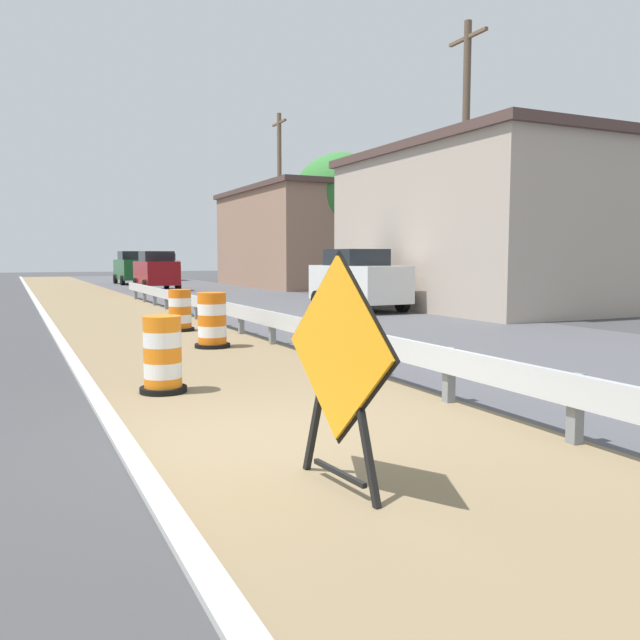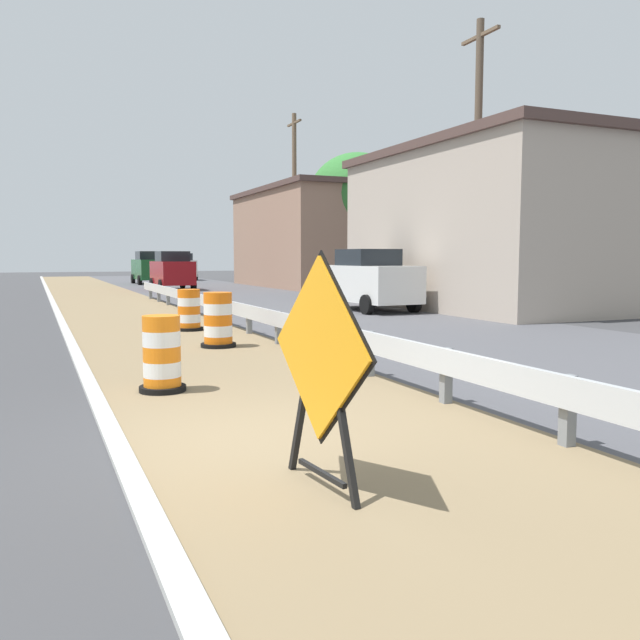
# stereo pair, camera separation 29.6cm
# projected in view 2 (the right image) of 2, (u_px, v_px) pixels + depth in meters

# --- Properties ---
(ground_plane) EXTENTS (160.00, 160.00, 0.00)m
(ground_plane) POSITION_uv_depth(u_px,v_px,m) (252.00, 438.00, 6.67)
(ground_plane) COLOR #3D3D3F
(median_dirt_strip) EXTENTS (4.10, 120.00, 0.01)m
(median_dirt_strip) POSITION_uv_depth(u_px,v_px,m) (328.00, 429.00, 7.01)
(median_dirt_strip) COLOR #7F6B4C
(median_dirt_strip) RESTS_ON ground
(curb_near_edge) EXTENTS (0.20, 120.00, 0.11)m
(curb_near_edge) POSITION_uv_depth(u_px,v_px,m) (120.00, 453.00, 6.15)
(curb_near_edge) COLOR #ADADA8
(curb_near_edge) RESTS_ON ground
(guardrail_median) EXTENTS (0.18, 41.03, 0.71)m
(guardrail_median) POSITION_uv_depth(u_px,v_px,m) (337.00, 336.00, 11.00)
(guardrail_median) COLOR silver
(guardrail_median) RESTS_ON ground
(warning_sign_diamond) EXTENTS (0.19, 1.53, 1.90)m
(warning_sign_diamond) POSITION_uv_depth(u_px,v_px,m) (320.00, 359.00, 5.14)
(warning_sign_diamond) COLOR black
(warning_sign_diamond) RESTS_ON ground
(traffic_barrel_nearest) EXTENTS (0.63, 0.63, 1.05)m
(traffic_barrel_nearest) POSITION_uv_depth(u_px,v_px,m) (162.00, 357.00, 8.94)
(traffic_barrel_nearest) COLOR orange
(traffic_barrel_nearest) RESTS_ON ground
(traffic_barrel_close) EXTENTS (0.72, 0.72, 1.12)m
(traffic_barrel_close) POSITION_uv_depth(u_px,v_px,m) (218.00, 322.00, 13.37)
(traffic_barrel_close) COLOR orange
(traffic_barrel_close) RESTS_ON ground
(traffic_barrel_mid) EXTENTS (0.69, 0.69, 1.03)m
(traffic_barrel_mid) POSITION_uv_depth(u_px,v_px,m) (189.00, 312.00, 16.40)
(traffic_barrel_mid) COLOR orange
(traffic_barrel_mid) RESTS_ON ground
(car_lead_near_lane) EXTENTS (1.99, 4.33, 2.15)m
(car_lead_near_lane) POSITION_uv_depth(u_px,v_px,m) (172.00, 271.00, 36.70)
(car_lead_near_lane) COLOR maroon
(car_lead_near_lane) RESTS_ON ground
(car_trailing_near_lane) EXTENTS (2.08, 4.24, 2.10)m
(car_trailing_near_lane) POSITION_uv_depth(u_px,v_px,m) (370.00, 280.00, 22.55)
(car_trailing_near_lane) COLOR silver
(car_trailing_near_lane) RESTS_ON ground
(car_lead_far_lane) EXTENTS (2.05, 4.47, 2.22)m
(car_lead_far_lane) POSITION_uv_depth(u_px,v_px,m) (150.00, 268.00, 44.72)
(car_lead_far_lane) COLOR #195128
(car_lead_far_lane) RESTS_ON ground
(car_mid_far_lane) EXTENTS (2.09, 4.09, 2.13)m
(car_mid_far_lane) POSITION_uv_depth(u_px,v_px,m) (181.00, 267.00, 52.18)
(car_mid_far_lane) COLOR silver
(car_mid_far_lane) RESTS_ON ground
(roadside_shop_near) EXTENTS (8.16, 10.92, 5.75)m
(roadside_shop_near) POSITION_uv_depth(u_px,v_px,m) (508.00, 228.00, 23.81)
(roadside_shop_near) COLOR #AD9E8E
(roadside_shop_near) RESTS_ON ground
(roadside_shop_far) EXTENTS (8.62, 13.06, 6.08)m
(roadside_shop_far) POSITION_uv_depth(u_px,v_px,m) (324.00, 238.00, 41.68)
(roadside_shop_far) COLOR #93705B
(roadside_shop_far) RESTS_ON ground
(utility_pole_near) EXTENTS (0.24, 1.80, 9.18)m
(utility_pole_near) POSITION_uv_depth(u_px,v_px,m) (477.00, 164.00, 20.71)
(utility_pole_near) COLOR brown
(utility_pole_near) RESTS_ON ground
(utility_pole_mid) EXTENTS (0.24, 1.80, 9.46)m
(utility_pole_mid) POSITION_uv_depth(u_px,v_px,m) (294.00, 200.00, 35.35)
(utility_pole_mid) COLOR brown
(utility_pole_mid) RESTS_ON ground
(tree_roadside) EXTENTS (5.53, 5.53, 7.77)m
(tree_roadside) POSITION_uv_depth(u_px,v_px,m) (357.00, 197.00, 37.60)
(tree_roadside) COLOR #4C3D2D
(tree_roadside) RESTS_ON ground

